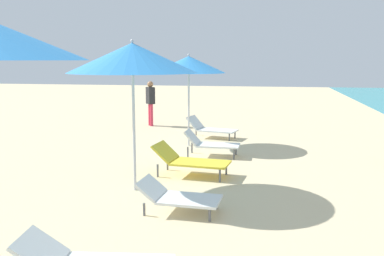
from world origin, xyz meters
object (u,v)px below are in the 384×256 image
Objects in this scene: lounger_third_shoreside at (190,160)px; umbrella_farthest at (189,65)px; person_walking_near at (150,99)px; umbrella_third at (132,58)px; lounger_third_inland at (178,196)px; lounger_farthest_inland at (211,143)px; lounger_farthest_shoreside at (211,128)px.

lounger_third_shoreside is 3.64m from umbrella_farthest.
lounger_third_shoreside is 1.00× the size of person_walking_near.
umbrella_third reaches higher than lounger_third_inland.
lounger_farthest_inland is 5.31m from person_walking_near.
umbrella_farthest is at bearing 123.68° from lounger_farthest_inland.
umbrella_farthest is at bearing 107.73° from lounger_third_shoreside.
lounger_farthest_inland is at bearing 91.45° from lounger_third_shoreside.
umbrella_third is 4.20m from umbrella_farthest.
lounger_farthest_inland reaches higher than lounger_third_inland.
lounger_third_shoreside is at bearing 75.84° from person_walking_near.
lounger_farthest_shoreside is 3.23m from person_walking_near.
person_walking_near is (-2.44, 2.01, 0.66)m from lounger_farthest_shoreside.
umbrella_farthest reaches higher than person_walking_near.
umbrella_third is at bearing -106.78° from lounger_farthest_inland.
umbrella_farthest reaches higher than lounger_third_inland.
person_walking_near is at bearing 153.50° from lounger_farthest_shoreside.
umbrella_farthest is at bearing 84.90° from person_walking_near.
umbrella_farthest is 4.04m from person_walking_near.
umbrella_farthest is at bearing -95.72° from lounger_farthest_shoreside.
lounger_third_shoreside is at bearing 55.23° from umbrella_third.
umbrella_farthest is (-0.82, 5.17, 1.95)m from lounger_third_inland.
umbrella_farthest reaches higher than lounger_farthest_shoreside.
person_walking_near is at bearing 122.75° from lounger_farthest_inland.
lounger_third_inland is (0.22, -2.12, -0.07)m from lounger_third_shoreside.
lounger_third_shoreside is at bearing -94.13° from lounger_farthest_inland.
person_walking_near is at bearing 118.94° from lounger_third_shoreside.
lounger_farthest_shoreside is 0.99× the size of person_walking_near.
lounger_third_inland is 0.81× the size of person_walking_near.
person_walking_near is at bearing 121.52° from umbrella_farthest.
umbrella_third is at bearing -92.50° from umbrella_farthest.
umbrella_farthest is 1.57× the size of person_walking_near.
umbrella_third reaches higher than umbrella_farthest.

